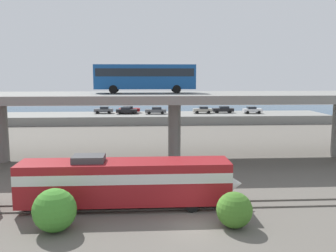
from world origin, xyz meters
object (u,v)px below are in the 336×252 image
object	(u,v)px
transit_bus_on_overpass	(145,76)
parked_car_4	(203,110)
parked_car_1	(223,109)
parked_car_3	(126,110)
parked_car_5	(129,109)
parked_car_0	(252,110)
parked_car_2	(156,110)
parked_car_6	(104,110)
train_locomotive	(136,180)

from	to	relation	value
transit_bus_on_overpass	parked_car_4	world-z (taller)	transit_bus_on_overpass
transit_bus_on_overpass	parked_car_1	distance (m)	40.01
parked_car_3	parked_car_5	bearing A→B (deg)	77.48
parked_car_0	parked_car_2	xyz separation A→B (m)	(-21.07, 0.26, 0.00)
parked_car_3	transit_bus_on_overpass	bearing A→B (deg)	-83.02
transit_bus_on_overpass	parked_car_6	world-z (taller)	transit_bus_on_overpass
parked_car_2	parked_car_3	size ratio (longest dim) A/B	1.02
parked_car_3	parked_car_4	bearing A→B (deg)	0.82
parked_car_1	parked_car_3	xyz separation A→B (m)	(-21.31, -0.90, -0.00)
parked_car_4	parked_car_3	bearing A→B (deg)	0.82
transit_bus_on_overpass	parked_car_6	distance (m)	37.71
train_locomotive	parked_car_4	bearing A→B (deg)	75.70
train_locomotive	parked_car_2	world-z (taller)	train_locomotive
parked_car_1	parked_car_4	xyz separation A→B (m)	(-4.69, -0.66, -0.00)
transit_bus_on_overpass	parked_car_5	bearing A→B (deg)	95.82
parked_car_3	parked_car_6	distance (m)	5.18
parked_car_1	parked_car_6	size ratio (longest dim) A/B	1.15
parked_car_0	parked_car_4	bearing A→B (deg)	175.32
parked_car_3	parked_car_5	world-z (taller)	same
parked_car_0	train_locomotive	bearing A→B (deg)	-115.27
parked_car_3	parked_car_4	size ratio (longest dim) A/B	1.10
parked_car_0	parked_car_4	xyz separation A→B (m)	(-10.78, 0.88, 0.00)
parked_car_0	parked_car_4	world-z (taller)	same
transit_bus_on_overpass	parked_car_5	size ratio (longest dim) A/B	2.59
train_locomotive	parked_car_3	distance (m)	51.45
parked_car_3	parked_car_6	xyz separation A→B (m)	(-5.02, 1.29, -0.00)
transit_bus_on_overpass	parked_car_5	world-z (taller)	transit_bus_on_overpass
parked_car_5	train_locomotive	bearing A→B (deg)	-86.80
parked_car_0	parked_car_5	xyz separation A→B (m)	(-26.92, 2.81, 0.00)
parked_car_4	parked_car_6	xyz separation A→B (m)	(-21.64, 1.06, 0.00)
parked_car_0	parked_car_1	distance (m)	6.28
train_locomotive	parked_car_2	bearing A→B (deg)	86.79
parked_car_4	parked_car_5	size ratio (longest dim) A/B	0.88
parked_car_0	parked_car_5	distance (m)	27.06
parked_car_2	parked_car_3	bearing A→B (deg)	-3.50
parked_car_0	parked_car_6	bearing A→B (deg)	176.58
transit_bus_on_overpass	parked_car_6	size ratio (longest dim) A/B	2.99
train_locomotive	parked_car_5	bearing A→B (deg)	93.20
parked_car_2	transit_bus_on_overpass	bearing A→B (deg)	86.46
transit_bus_on_overpass	parked_car_3	size ratio (longest dim) A/B	2.68
train_locomotive	parked_car_0	size ratio (longest dim) A/B	4.24
parked_car_4	parked_car_0	bearing A→B (deg)	175.32
parked_car_2	parked_car_6	world-z (taller)	same
transit_bus_on_overpass	parked_car_2	size ratio (longest dim) A/B	2.64
parked_car_5	parked_car_6	world-z (taller)	same
parked_car_2	parked_car_3	xyz separation A→B (m)	(-6.33, 0.39, -0.00)
parked_car_6	transit_bus_on_overpass	bearing A→B (deg)	104.48
parked_car_6	parked_car_4	bearing A→B (deg)	177.21
transit_bus_on_overpass	parked_car_4	distance (m)	37.63
train_locomotive	parked_car_5	size ratio (longest dim) A/B	3.71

